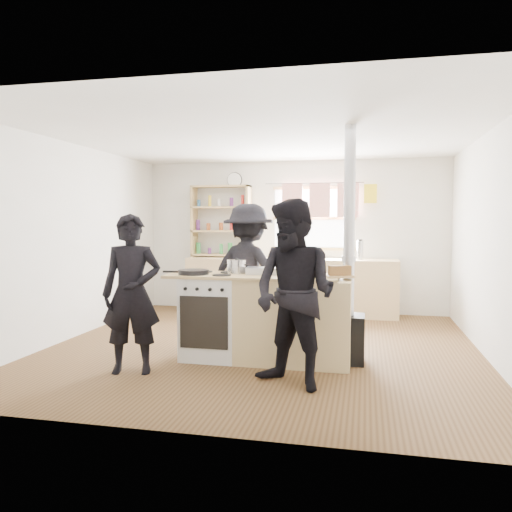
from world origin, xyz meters
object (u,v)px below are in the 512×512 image
at_px(thermos, 360,250).
at_px(cooking_island, 266,318).
at_px(flue_heater, 348,302).
at_px(skillet_greens, 194,272).
at_px(stockpot_counter, 308,267).
at_px(person_near_right, 294,294).
at_px(stockpot_stove, 236,266).
at_px(person_far, 249,272).
at_px(roast_tray, 262,270).
at_px(person_near_left, 132,294).
at_px(bread_board, 340,272).

relative_size(thermos, cooking_island, 0.15).
bearing_deg(flue_heater, cooking_island, -172.13).
height_order(skillet_greens, stockpot_counter, stockpot_counter).
relative_size(thermos, person_near_right, 0.18).
bearing_deg(skillet_greens, thermos, 58.89).
height_order(stockpot_stove, person_far, person_far).
xyz_separation_m(person_near_right, person_far, (-0.82, 1.68, 0.01)).
bearing_deg(roast_tray, skillet_greens, -165.92).
bearing_deg(thermos, person_near_left, -122.03).
bearing_deg(thermos, skillet_greens, -121.11).
xyz_separation_m(thermos, flue_heater, (-0.09, -2.65, -0.40)).
height_order(stockpot_stove, person_near_left, person_near_left).
xyz_separation_m(thermos, roast_tray, (-1.01, -2.69, -0.08)).
bearing_deg(roast_tray, stockpot_stove, 176.86).
xyz_separation_m(roast_tray, person_near_right, (0.48, -0.88, -0.12)).
relative_size(skillet_greens, roast_tray, 0.95).
bearing_deg(skillet_greens, flue_heater, 7.72).
distance_m(roast_tray, person_far, 0.87).
bearing_deg(flue_heater, roast_tray, -177.40).
xyz_separation_m(stockpot_stove, flue_heater, (1.22, 0.03, -0.36)).
bearing_deg(person_far, bread_board, 159.28).
bearing_deg(person_far, cooking_island, 131.23).
bearing_deg(stockpot_counter, person_near_right, -92.03).
bearing_deg(bread_board, flue_heater, 61.56).
relative_size(cooking_island, flue_heater, 0.79).
height_order(stockpot_stove, flue_heater, flue_heater).
relative_size(bread_board, flue_heater, 0.13).
distance_m(thermos, skillet_greens, 3.36).
bearing_deg(roast_tray, cooking_island, -55.96).
height_order(roast_tray, stockpot_counter, stockpot_counter).
relative_size(stockpot_stove, flue_heater, 0.08).
height_order(skillet_greens, roast_tray, roast_tray).
xyz_separation_m(flue_heater, person_near_left, (-2.08, -0.82, 0.14)).
bearing_deg(skillet_greens, roast_tray, 14.08).
xyz_separation_m(bread_board, person_near_left, (-2.00, -0.66, -0.19)).
bearing_deg(person_near_left, roast_tray, 18.67).
relative_size(thermos, bread_board, 0.92).
relative_size(roast_tray, stockpot_counter, 1.25).
bearing_deg(cooking_island, person_far, 114.17).
bearing_deg(person_far, skillet_greens, 85.77).
distance_m(thermos, flue_heater, 2.68).
bearing_deg(roast_tray, thermos, 69.40).
height_order(cooking_island, stockpot_stove, stockpot_stove).
bearing_deg(stockpot_stove, person_far, 93.35).
bearing_deg(cooking_island, thermos, 70.90).
bearing_deg(roast_tray, person_near_left, -146.15).
bearing_deg(person_far, roast_tray, 130.16).
height_order(stockpot_counter, person_near_left, person_near_left).
xyz_separation_m(cooking_island, roast_tray, (-0.05, 0.08, 0.50)).
relative_size(cooking_island, person_near_right, 1.15).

